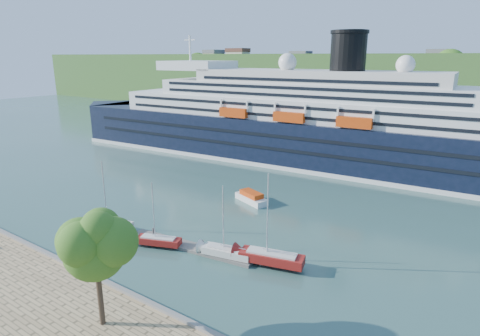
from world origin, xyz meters
The scene contains 11 objects.
ground centered at (0.00, 0.00, 0.00)m, with size 400.00×400.00×0.00m, color #2C4F4B.
far_hillside centered at (0.00, 145.00, 12.00)m, with size 400.00×50.00×24.00m, color #385F26.
quay_coping centered at (0.00, -0.20, 1.15)m, with size 220.00×0.50×0.30m, color slate.
cruise_ship centered at (-6.49, 58.04, 14.09)m, with size 125.45×18.27×28.17m, color black, non-canonical shape.
promenade_tree centered at (9.74, -4.38, 6.67)m, with size 6.85×6.85×11.34m, color #2F6019, non-canonical shape.
floating_pontoon centered at (5.29, 11.85, 0.19)m, with size 17.37×2.12×0.39m, color slate, non-canonical shape.
sailboat_white_near centered at (-7.40, 9.80, 4.65)m, with size 7.20×2.00×9.30m, color silver, non-canonical shape.
sailboat_red centered at (1.76, 9.94, 4.05)m, with size 6.27×1.74×8.09m, color maroon, non-canonical shape.
sailboat_white_far centered at (10.67, 12.36, 4.30)m, with size 6.66×1.85×8.61m, color silver, non-canonical shape.
tender_launch centered at (2.60, 30.01, 0.89)m, with size 6.47×2.21×1.79m, color #C93C0B, non-canonical shape.
sailboat_extra centered at (15.89, 13.78, 5.25)m, with size 8.13×2.26×10.50m, color maroon, non-canonical shape.
Camera 1 is at (36.24, -21.99, 23.15)m, focal length 30.00 mm.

